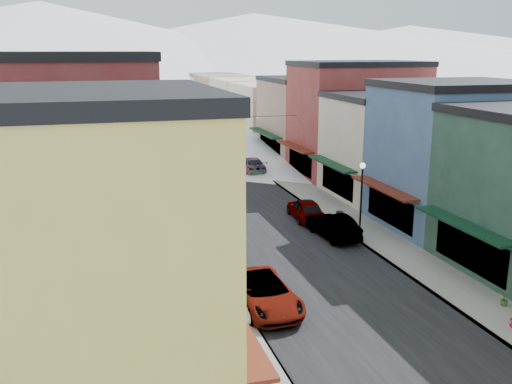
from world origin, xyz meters
TOP-DOWN VIEW (x-y plane):
  - road at (0.00, 60.00)m, footprint 10.00×160.00m
  - sidewalk_left at (-6.60, 60.00)m, footprint 3.20×160.00m
  - sidewalk_right at (6.60, 60.00)m, footprint 3.20×160.00m
  - curb_left at (-5.05, 60.00)m, footprint 0.10×160.00m
  - curb_right at (5.05, 60.00)m, footprint 0.10×160.00m
  - bldg_l_yellow at (-13.19, 4.00)m, footprint 11.30×8.70m
  - bldg_l_cream at (-13.19, 12.50)m, footprint 11.30×8.20m
  - bldg_l_brick_near at (-13.69, 20.50)m, footprint 12.30×8.20m
  - bldg_l_grayblue at (-13.19, 29.00)m, footprint 11.30×9.20m
  - bldg_l_brick_far at (-14.19, 38.00)m, footprint 13.30×9.20m
  - bldg_l_tan at (-13.19, 48.00)m, footprint 11.30×11.20m
  - bldg_r_blue at (13.19, 21.00)m, footprint 11.30×9.20m
  - bldg_r_cream at (13.69, 30.00)m, footprint 12.30×9.20m
  - bldg_r_brick_far at (14.19, 39.00)m, footprint 13.30×9.20m
  - bldg_r_tan at (13.19, 49.00)m, footprint 11.30×11.20m
  - distant_blocks at (0.00, 83.00)m, footprint 34.00×55.00m
  - mountain_ridge at (-19.47, 277.18)m, footprint 670.00×340.00m
  - overhead_cables at (0.00, 47.50)m, footprint 16.40×15.04m
  - car_white_suv at (-4.05, 11.51)m, footprint 2.89×5.95m
  - car_silver_sedan at (-3.50, 24.67)m, footprint 2.14×4.54m
  - car_dark_hatch at (-3.50, 24.01)m, footprint 2.25×4.97m
  - car_silver_wagon at (-3.50, 41.51)m, footprint 2.75×5.62m
  - car_green_sedan at (3.71, 20.73)m, footprint 2.25×5.26m
  - car_gray_suv at (3.50, 25.30)m, footprint 2.27×4.97m
  - car_black_sedan at (4.16, 42.93)m, footprint 2.30×5.59m
  - car_lane_silver at (-0.60, 51.23)m, footprint 2.42×4.98m
  - car_lane_white at (2.20, 68.69)m, footprint 3.34×6.32m
  - trash_can at (5.28, 23.00)m, footprint 0.56×0.56m
  - streetlamp_near at (6.12, 21.38)m, footprint 0.40×0.40m
  - streetlamp_far at (5.38, 55.00)m, footprint 0.35×0.35m
  - planter_far at (7.47, 8.09)m, footprint 0.52×0.52m
  - snow_pile_near at (-4.71, 10.30)m, footprint 2.12×2.51m
  - snow_pile_mid at (-4.30, 29.39)m, footprint 2.14×2.52m
  - snow_pile_far at (-4.88, 32.11)m, footprint 2.65×2.83m

SIDE VIEW (x-z plane):
  - road at x=0.00m, z-range 0.00..0.01m
  - sidewalk_left at x=-6.60m, z-range 0.00..0.15m
  - sidewalk_right at x=6.60m, z-range 0.00..0.15m
  - curb_left at x=-5.05m, z-range 0.00..0.15m
  - curb_right at x=5.05m, z-range 0.00..0.15m
  - snow_pile_near at x=-4.71m, z-range -0.02..0.88m
  - snow_pile_mid at x=-4.30m, z-range -0.02..0.88m
  - planter_far at x=7.47m, z-range 0.15..0.82m
  - snow_pile_far at x=-4.88m, z-range -0.02..1.09m
  - trash_can at x=5.28m, z-range 0.16..1.11m
  - car_silver_sedan at x=-3.50m, z-range 0.00..1.50m
  - car_silver_wagon at x=-3.50m, z-range 0.00..1.57m
  - car_dark_hatch at x=-3.50m, z-range 0.00..1.58m
  - car_black_sedan at x=4.16m, z-range 0.00..1.62m
  - car_white_suv at x=-4.05m, z-range 0.00..1.63m
  - car_lane_silver at x=-0.60m, z-range 0.00..1.64m
  - car_gray_suv at x=3.50m, z-range 0.00..1.65m
  - car_green_sedan at x=3.71m, z-range 0.00..1.69m
  - car_lane_white at x=2.20m, z-range 0.00..1.69m
  - streetlamp_far at x=5.38m, z-range 0.71..4.98m
  - streetlamp_near at x=6.12m, z-range 0.78..5.63m
  - distant_blocks at x=0.00m, z-range 0.00..8.00m
  - bldg_r_cream at x=13.69m, z-range 0.01..9.01m
  - bldg_l_grayblue at x=-13.19m, z-range 0.01..9.01m
  - bldg_r_tan at x=13.19m, z-range 0.01..9.51m
  - bldg_l_cream at x=-13.19m, z-range 0.01..9.51m
  - bldg_l_tan at x=-13.19m, z-range 0.01..10.01m
  - bldg_r_blue at x=13.19m, z-range 0.01..10.51m
  - bldg_l_brick_far at x=-14.19m, z-range 0.01..11.01m
  - bldg_r_brick_far at x=14.19m, z-range 0.01..11.51m
  - bldg_l_yellow at x=-13.19m, z-range 0.01..11.51m
  - overhead_cables at x=0.00m, z-range 6.18..6.22m
  - bldg_l_brick_near at x=-13.69m, z-range 0.01..12.51m
  - mountain_ridge at x=-19.47m, z-range -2.64..31.36m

